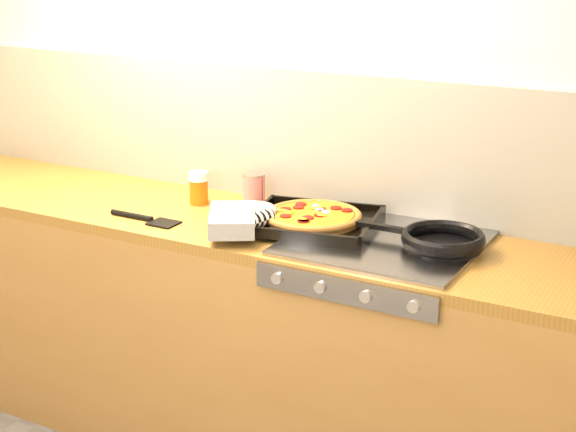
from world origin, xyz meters
The scene contains 9 objects.
room_shell centered at (0.00, 1.39, 1.15)m, with size 3.20×3.20×3.20m.
counter_run centered at (0.00, 1.10, 0.45)m, with size 3.20×0.62×0.90m.
stovetop centered at (0.45, 1.10, 0.91)m, with size 0.60×0.56×0.02m, color gray.
pizza_on_tray centered at (0.11, 1.08, 0.95)m, with size 0.58×0.57×0.07m.
frying_pan centered at (0.63, 1.13, 0.94)m, with size 0.44×0.27×0.04m.
tomato_can centered at (-0.15, 1.28, 0.96)m, with size 0.10×0.10×0.12m.
juice_glass centered at (-0.34, 1.19, 0.96)m, with size 0.09×0.09×0.12m.
wooden_spoon centered at (0.13, 1.27, 0.91)m, with size 0.30×0.05×0.02m.
black_spatula centered at (-0.39, 0.92, 0.91)m, with size 0.28×0.09×0.02m.
Camera 1 is at (1.49, -1.42, 1.87)m, focal length 55.00 mm.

